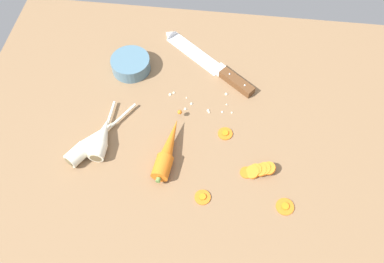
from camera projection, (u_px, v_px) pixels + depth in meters
ground_plane at (193, 132)px, 103.41cm from camera, size 120.00×90.00×4.00cm
chefs_knife at (205, 60)px, 113.49cm from camera, size 29.23×24.28×4.18cm
whole_carrot at (168, 150)px, 95.82cm from camera, size 6.12×21.03×4.20cm
parsnip_front at (102, 138)px, 97.76cm from camera, size 4.28×18.04×4.00cm
parsnip_mid_left at (92, 142)px, 97.24cm from camera, size 14.33×20.68×4.00cm
carrot_slice_stack at (258, 170)px, 94.15cm from camera, size 8.47×4.38×3.21cm
carrot_slice_stray_near at (203, 197)px, 91.13cm from camera, size 3.79×3.79×0.70cm
carrot_slice_stray_mid at (285, 206)px, 89.90cm from camera, size 4.21×4.21×0.70cm
carrot_slice_stray_far at (225, 133)px, 100.45cm from camera, size 3.78×3.78×0.70cm
prep_bowl at (131, 64)px, 110.68cm from camera, size 11.00×11.00×4.00cm
mince_crumbs at (200, 102)px, 105.81cm from camera, size 17.95×7.39×0.85cm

